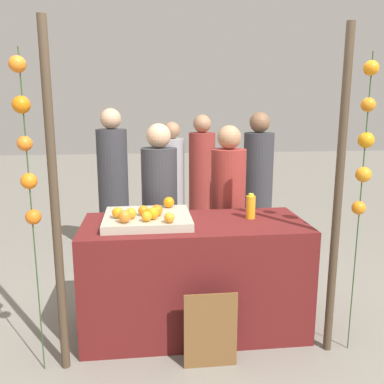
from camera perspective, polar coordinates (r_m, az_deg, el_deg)
ground_plane at (r=3.45m, az=0.30°, el=-18.05°), size 24.00×24.00×0.00m
stall_counter at (r=3.26m, az=0.31°, el=-11.47°), size 1.67×0.74×0.86m
orange_tray at (r=3.11m, az=-6.16°, el=-3.67°), size 0.64×0.57×0.06m
orange_0 at (r=2.97m, az=-5.43°, el=-2.94°), size 0.09×0.09×0.09m
orange_1 at (r=2.91m, az=-9.26°, el=-3.36°), size 0.09×0.09×0.09m
orange_2 at (r=3.05m, az=-4.85°, el=-2.54°), size 0.08×0.08×0.08m
orange_3 at (r=3.08m, az=-6.74°, el=-2.55°), size 0.08×0.08×0.08m
orange_4 at (r=3.04m, az=-10.24°, el=-2.83°), size 0.08×0.08×0.08m
orange_5 at (r=3.00m, az=-8.41°, el=-2.93°), size 0.08×0.08×0.08m
orange_6 at (r=2.87m, az=-3.14°, el=-3.55°), size 0.07×0.07×0.07m
orange_7 at (r=2.92m, az=-6.27°, el=-3.37°), size 0.07×0.07×0.07m
orange_8 at (r=3.30m, az=-3.22°, el=-1.42°), size 0.09×0.09×0.09m
juice_bottle at (r=3.22m, az=8.09°, el=-2.03°), size 0.07×0.07×0.20m
chalkboard_sign at (r=2.89m, az=2.56°, el=-18.60°), size 0.36×0.03×0.54m
vendor_left at (r=3.72m, az=-4.44°, el=-3.58°), size 0.31×0.31×1.57m
vendor_right at (r=3.79m, az=4.95°, el=-3.45°), size 0.31×0.31×1.55m
crowd_person_0 at (r=5.23m, az=-2.74°, el=0.71°), size 0.31×0.31×1.52m
crowd_person_1 at (r=4.77m, az=-10.78°, el=0.38°), size 0.34×0.34×1.69m
crowd_person_2 at (r=4.71m, az=9.01°, el=0.05°), size 0.33×0.33×1.65m
crowd_person_3 at (r=5.15m, az=1.36°, el=1.02°), size 0.32×0.32×1.61m
canopy_post_left at (r=2.69m, az=-18.38°, el=-1.80°), size 0.06×0.06×2.23m
canopy_post_right at (r=2.92m, az=19.48°, el=-0.81°), size 0.06×0.06×2.23m
garland_strand_left at (r=2.66m, az=-21.99°, el=6.16°), size 0.12×0.10×2.05m
garland_strand_right at (r=2.93m, az=22.77°, el=6.26°), size 0.12×0.11×2.05m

